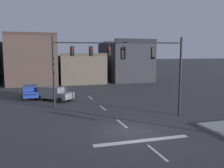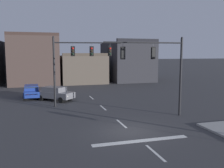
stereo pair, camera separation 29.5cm
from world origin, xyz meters
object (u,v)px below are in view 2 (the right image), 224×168
(signal_mast_near_side, at_px, (160,63))
(car_lot_nearside, at_px, (55,93))
(car_lot_middle, at_px, (32,91))
(signal_mast_far_side, at_px, (76,59))

(signal_mast_near_side, height_order, car_lot_nearside, signal_mast_near_side)
(signal_mast_near_side, bearing_deg, car_lot_middle, 130.89)
(signal_mast_near_side, height_order, signal_mast_far_side, signal_mast_far_side)
(car_lot_nearside, xyz_separation_m, car_lot_middle, (-2.68, 2.41, 0.00))
(signal_mast_near_side, distance_m, car_lot_middle, 17.12)
(car_lot_nearside, bearing_deg, signal_mast_near_side, -51.06)
(signal_mast_far_side, bearing_deg, car_lot_middle, 126.90)
(signal_mast_far_side, xyz_separation_m, car_lot_middle, (-4.64, 6.18, -4.10))
(signal_mast_near_side, bearing_deg, signal_mast_far_side, 134.33)
(signal_mast_near_side, relative_size, signal_mast_far_side, 0.98)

